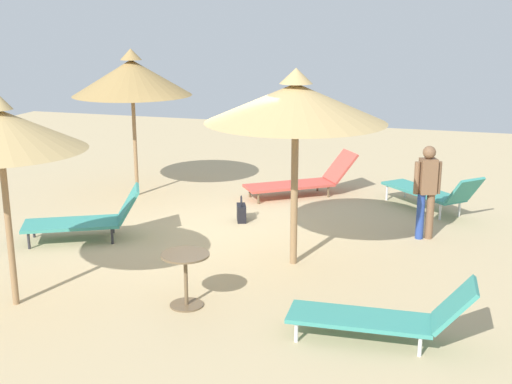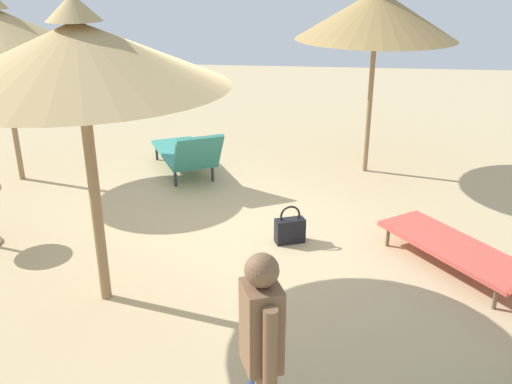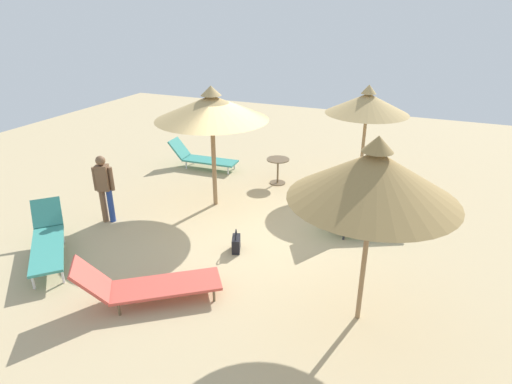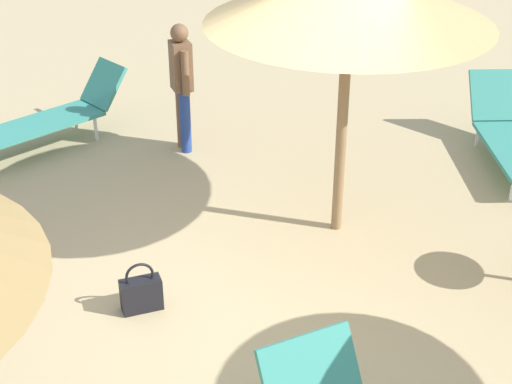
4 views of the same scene
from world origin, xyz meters
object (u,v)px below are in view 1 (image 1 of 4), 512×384
parasol_umbrella_far_right (296,103)px  lounge_chair_back (304,180)px  person_standing_front (427,187)px  parasol_umbrella_near_right (132,77)px  lounge_chair_far_left (385,315)px  side_table_round (186,270)px  lounge_chair_center (432,191)px  lounge_chair_near_left (88,218)px  handbag (241,212)px

parasol_umbrella_far_right → lounge_chair_back: (0.70, -3.76, -2.06)m
person_standing_front → parasol_umbrella_near_right: bearing=-10.7°
lounge_chair_far_left → side_table_round: size_ratio=2.97×
lounge_chair_center → lounge_chair_near_left: 6.27m
parasol_umbrella_near_right → lounge_chair_far_left: 7.72m
parasol_umbrella_near_right → lounge_chair_center: 6.19m
lounge_chair_back → lounge_chair_far_left: size_ratio=1.07×
lounge_chair_center → side_table_round: (2.78, 5.23, 0.09)m
parasol_umbrella_near_right → lounge_chair_back: bearing=-164.2°
lounge_chair_back → parasol_umbrella_near_right: bearing=15.8°
person_standing_front → side_table_round: size_ratio=2.22×
lounge_chair_back → person_standing_front: size_ratio=1.43×
parasol_umbrella_far_right → person_standing_front: 2.92m
parasol_umbrella_far_right → person_standing_front: parasol_umbrella_far_right is taller
lounge_chair_far_left → handbag: size_ratio=4.42×
lounge_chair_center → person_standing_front: 1.71m
parasol_umbrella_near_right → lounge_chair_near_left: 3.47m
parasol_umbrella_far_right → side_table_round: (0.95, 1.85, -1.91)m
parasol_umbrella_near_right → lounge_chair_center: (-5.83, -0.55, -2.01)m
lounge_chair_near_left → side_table_round: (-2.53, 1.91, 0.11)m
parasol_umbrella_far_right → lounge_chair_far_left: (-1.57, 2.11, -2.06)m
lounge_chair_far_left → handbag: (2.96, -3.87, -0.16)m
parasol_umbrella_near_right → lounge_chair_center: parasol_umbrella_near_right is taller
person_standing_front → lounge_chair_far_left: bearing=86.6°
parasol_umbrella_far_right → lounge_chair_center: size_ratio=1.50×
lounge_chair_back → handbag: lounge_chair_back is taller
parasol_umbrella_near_right → person_standing_front: (-5.79, 1.09, -1.52)m
lounge_chair_far_left → side_table_round: (2.52, -0.25, 0.15)m
person_standing_front → side_table_round: bearing=52.6°
lounge_chair_far_left → side_table_round: bearing=-5.7°
lounge_chair_far_left → lounge_chair_back: bearing=-68.8°
handbag → side_table_round: 3.66m
lounge_chair_far_left → parasol_umbrella_far_right: bearing=-53.2°
parasol_umbrella_far_right → lounge_chair_center: (-1.84, -3.37, -2.00)m
person_standing_front → handbag: (3.19, -0.03, -0.71)m
parasol_umbrella_far_right → lounge_chair_back: parasol_umbrella_far_right is taller
lounge_chair_center → lounge_chair_near_left: bearing=31.9°
lounge_chair_near_left → person_standing_front: person_standing_front is taller
lounge_chair_center → side_table_round: 5.92m
lounge_chair_center → parasol_umbrella_far_right: bearing=61.4°
lounge_chair_center → handbag: 3.62m
lounge_chair_back → lounge_chair_near_left: bearing=53.1°
lounge_chair_far_left → handbag: bearing=-52.5°
lounge_chair_near_left → side_table_round: lounge_chair_near_left is taller
parasol_umbrella_near_right → lounge_chair_near_left: parasol_umbrella_near_right is taller
parasol_umbrella_far_right → lounge_chair_back: 4.34m
lounge_chair_far_left → lounge_chair_center: lounge_chair_center is taller
person_standing_front → handbag: 3.27m
parasol_umbrella_far_right → lounge_chair_near_left: parasol_umbrella_far_right is taller
parasol_umbrella_near_right → parasol_umbrella_far_right: parasol_umbrella_near_right is taller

